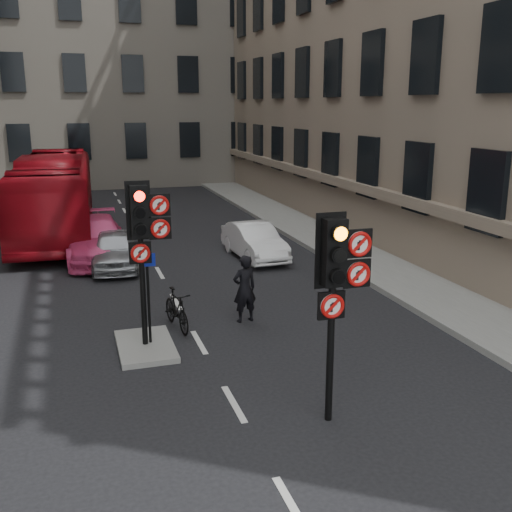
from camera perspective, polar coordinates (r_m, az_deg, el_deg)
ground at (r=9.46m, az=1.27°, el=-19.38°), size 120.00×120.00×0.00m
pavement_right at (r=22.35m, az=9.00°, el=0.77°), size 3.00×50.00×0.16m
centre_island at (r=13.55m, az=-10.47°, el=-8.44°), size 1.20×2.00×0.12m
building_far at (r=45.77m, az=-14.96°, el=19.82°), size 30.00×14.00×20.00m
signal_near at (r=9.72m, az=7.81°, el=-1.73°), size 0.91×0.40×3.58m
signal_far at (r=12.78m, az=-10.62°, el=2.58°), size 0.91×0.40×3.58m
car_silver at (r=20.11m, az=-13.34°, el=0.61°), size 1.70×3.71×1.23m
car_white at (r=20.82m, az=-0.16°, el=1.44°), size 1.51×3.76×1.22m
car_pink at (r=21.38m, az=-15.02°, el=1.59°), size 2.01×4.95×1.44m
bus_red at (r=25.80m, az=-18.59°, el=5.51°), size 3.22×11.81×3.26m
motorcycle at (r=14.44m, az=-7.58°, el=-5.06°), size 0.70×1.67×0.98m
motorcyclist at (r=14.68m, az=-1.10°, el=-3.13°), size 0.68×0.51×1.69m
info_sign at (r=13.14m, az=-10.24°, el=-2.80°), size 0.35×0.10×2.03m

